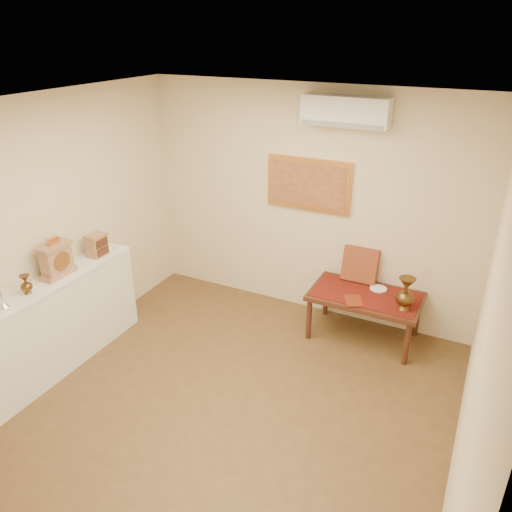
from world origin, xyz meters
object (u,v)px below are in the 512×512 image
Objects in this scene: mantel_clock at (56,260)px; wooden_chest at (97,245)px; brass_urn_tall at (406,290)px; display_ledge at (57,324)px; low_table at (365,300)px.

wooden_chest is at bearing 88.34° from mantel_clock.
wooden_chest is (-3.09, -1.07, 0.33)m from brass_urn_tall.
brass_urn_tall reaches higher than display_ledge.
mantel_clock is at bearing -147.01° from low_table.
display_ledge is at bearing -144.90° from low_table.
low_table is (-0.43, 0.13, -0.29)m from brass_urn_tall.
brass_urn_tall is 1.06× the size of mantel_clock.
brass_urn_tall is at bearing 29.41° from display_ledge.
low_table is (2.66, 1.20, -0.62)m from wooden_chest.
wooden_chest is at bearing -155.70° from low_table.
mantel_clock is at bearing -91.66° from wooden_chest.
display_ledge is (-3.11, -1.75, -0.28)m from brass_urn_tall.
display_ledge is 0.68m from mantel_clock.
low_table is at bearing 35.10° from display_ledge.
mantel_clock reaches higher than display_ledge.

